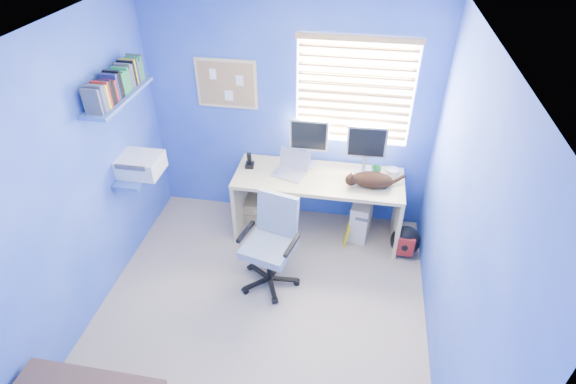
% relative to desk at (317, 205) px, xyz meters
% --- Properties ---
extents(floor, '(3.00, 3.20, 0.00)m').
position_rel_desk_xyz_m(floor, '(-0.37, -1.26, -0.37)').
color(floor, tan).
rests_on(floor, ground).
extents(ceiling, '(3.00, 3.20, 0.00)m').
position_rel_desk_xyz_m(ceiling, '(-0.37, -1.26, 2.13)').
color(ceiling, white).
rests_on(ceiling, wall_back).
extents(wall_back, '(3.00, 0.01, 2.50)m').
position_rel_desk_xyz_m(wall_back, '(-0.37, 0.34, 0.88)').
color(wall_back, blue).
rests_on(wall_back, ground).
extents(wall_left, '(0.01, 3.20, 2.50)m').
position_rel_desk_xyz_m(wall_left, '(-1.87, -1.26, 0.88)').
color(wall_left, blue).
rests_on(wall_left, ground).
extents(wall_right, '(0.01, 3.20, 2.50)m').
position_rel_desk_xyz_m(wall_right, '(1.13, -1.26, 0.88)').
color(wall_right, blue).
rests_on(wall_right, ground).
extents(desk, '(1.75, 0.65, 0.74)m').
position_rel_desk_xyz_m(desk, '(0.00, 0.00, 0.00)').
color(desk, tan).
rests_on(desk, floor).
extents(laptop, '(0.39, 0.34, 0.22)m').
position_rel_desk_xyz_m(laptop, '(-0.31, -0.01, 0.48)').
color(laptop, silver).
rests_on(laptop, desk).
extents(monitor_left, '(0.40, 0.12, 0.54)m').
position_rel_desk_xyz_m(monitor_left, '(-0.14, 0.21, 0.64)').
color(monitor_left, silver).
rests_on(monitor_left, desk).
extents(monitor_right, '(0.40, 0.14, 0.54)m').
position_rel_desk_xyz_m(monitor_right, '(0.45, 0.17, 0.64)').
color(monitor_right, silver).
rests_on(monitor_right, desk).
extents(phone, '(0.10, 0.12, 0.17)m').
position_rel_desk_xyz_m(phone, '(-0.75, 0.07, 0.45)').
color(phone, black).
rests_on(phone, desk).
extents(mug, '(0.10, 0.09, 0.10)m').
position_rel_desk_xyz_m(mug, '(0.58, 0.13, 0.42)').
color(mug, '#1B8341').
rests_on(mug, desk).
extents(cd_spindle, '(0.13, 0.13, 0.07)m').
position_rel_desk_xyz_m(cd_spindle, '(0.75, 0.17, 0.41)').
color(cd_spindle, silver).
rests_on(cd_spindle, desk).
extents(cat, '(0.45, 0.31, 0.15)m').
position_rel_desk_xyz_m(cat, '(0.54, -0.07, 0.44)').
color(cat, black).
rests_on(cat, desk).
extents(tower_pc, '(0.26, 0.46, 0.45)m').
position_rel_desk_xyz_m(tower_pc, '(0.49, 0.07, -0.14)').
color(tower_pc, beige).
rests_on(tower_pc, floor).
extents(drawer_boxes, '(0.35, 0.28, 0.27)m').
position_rel_desk_xyz_m(drawer_boxes, '(-0.67, 0.12, -0.23)').
color(drawer_boxes, tan).
rests_on(drawer_boxes, floor).
extents(yellow_book, '(0.03, 0.17, 0.24)m').
position_rel_desk_xyz_m(yellow_book, '(0.35, -0.13, -0.25)').
color(yellow_book, yellow).
rests_on(yellow_book, floor).
extents(backpack, '(0.32, 0.25, 0.36)m').
position_rel_desk_xyz_m(backpack, '(0.96, -0.21, -0.19)').
color(backpack, black).
rests_on(backpack, floor).
extents(office_chair, '(0.65, 0.65, 0.93)m').
position_rel_desk_xyz_m(office_chair, '(-0.35, -0.80, -0.02)').
color(office_chair, black).
rests_on(office_chair, floor).
extents(window_blinds, '(1.15, 0.05, 1.10)m').
position_rel_desk_xyz_m(window_blinds, '(0.28, 0.31, 1.18)').
color(window_blinds, white).
rests_on(window_blinds, ground).
extents(corkboard, '(0.64, 0.02, 0.52)m').
position_rel_desk_xyz_m(corkboard, '(-1.02, 0.33, 1.18)').
color(corkboard, tan).
rests_on(corkboard, ground).
extents(wall_shelves, '(0.42, 0.90, 1.05)m').
position_rel_desk_xyz_m(wall_shelves, '(-1.72, -0.51, 1.06)').
color(wall_shelves, '#3D5EB2').
rests_on(wall_shelves, ground).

